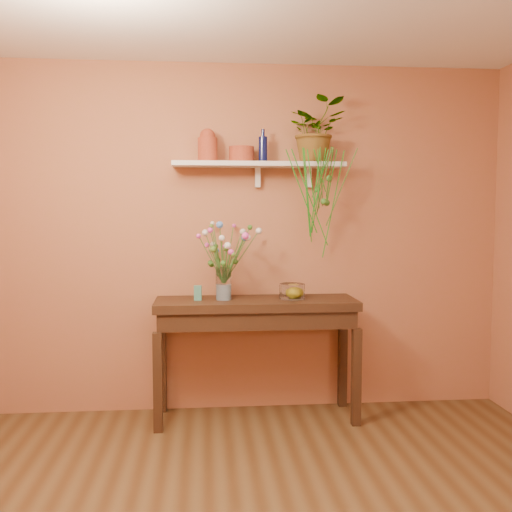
{
  "coord_description": "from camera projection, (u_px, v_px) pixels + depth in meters",
  "views": [
    {
      "loc": [
        -0.36,
        -2.47,
        1.57
      ],
      "look_at": [
        0.0,
        1.55,
        1.25
      ],
      "focal_mm": 40.08,
      "sensor_mm": 36.0,
      "label": 1
    }
  ],
  "objects": [
    {
      "name": "room",
      "position": [
        288.0,
        261.0,
        2.5
      ],
      "size": [
        4.04,
        4.04,
        2.7
      ],
      "color": "brown",
      "rests_on": "ground"
    },
    {
      "name": "sideboard",
      "position": [
        256.0,
        317.0,
        4.28
      ],
      "size": [
        1.5,
        0.48,
        0.91
      ],
      "color": "#392211",
      "rests_on": "ground"
    },
    {
      "name": "wall_shelf",
      "position": [
        260.0,
        165.0,
        4.32
      ],
      "size": [
        1.3,
        0.24,
        0.19
      ],
      "color": "white",
      "rests_on": "room"
    },
    {
      "name": "terracotta_jug",
      "position": [
        208.0,
        146.0,
        4.26
      ],
      "size": [
        0.16,
        0.16,
        0.24
      ],
      "color": "#A13B25",
      "rests_on": "wall_shelf"
    },
    {
      "name": "terracotta_pot",
      "position": [
        242.0,
        154.0,
        4.33
      ],
      "size": [
        0.2,
        0.2,
        0.12
      ],
      "primitive_type": "cylinder",
      "rotation": [
        0.0,
        0.0,
        0.05
      ],
      "color": "#A13B25",
      "rests_on": "wall_shelf"
    },
    {
      "name": "blue_bottle",
      "position": [
        263.0,
        149.0,
        4.3
      ],
      "size": [
        0.07,
        0.07,
        0.24
      ],
      "color": "#0B103E",
      "rests_on": "wall_shelf"
    },
    {
      "name": "spider_plant",
      "position": [
        316.0,
        131.0,
        4.32
      ],
      "size": [
        0.46,
        0.41,
        0.48
      ],
      "primitive_type": "imported",
      "rotation": [
        0.0,
        0.0,
        0.09
      ],
      "color": "#366C22",
      "rests_on": "wall_shelf"
    },
    {
      "name": "plant_fronds",
      "position": [
        321.0,
        190.0,
        4.21
      ],
      "size": [
        0.51,
        0.31,
        0.8
      ],
      "color": "#366C22",
      "rests_on": "wall_shelf"
    },
    {
      "name": "glass_vase",
      "position": [
        224.0,
        286.0,
        4.24
      ],
      "size": [
        0.11,
        0.11,
        0.24
      ],
      "color": "white",
      "rests_on": "sideboard"
    },
    {
      "name": "bouquet",
      "position": [
        228.0,
        245.0,
        4.2
      ],
      "size": [
        0.48,
        0.48,
        0.46
      ],
      "color": "#386B28",
      "rests_on": "glass_vase"
    },
    {
      "name": "glass_bowl",
      "position": [
        292.0,
        292.0,
        4.28
      ],
      "size": [
        0.19,
        0.19,
        0.11
      ],
      "color": "white",
      "rests_on": "sideboard"
    },
    {
      "name": "lemon",
      "position": [
        294.0,
        292.0,
        4.3
      ],
      "size": [
        0.09,
        0.09,
        0.09
      ],
      "primitive_type": "sphere",
      "color": "gold",
      "rests_on": "glass_bowl"
    },
    {
      "name": "carton",
      "position": [
        198.0,
        293.0,
        4.22
      ],
      "size": [
        0.06,
        0.05,
        0.11
      ],
      "primitive_type": "cube",
      "rotation": [
        0.0,
        0.0,
        -0.09
      ],
      "color": "#35617E",
      "rests_on": "sideboard"
    }
  ]
}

